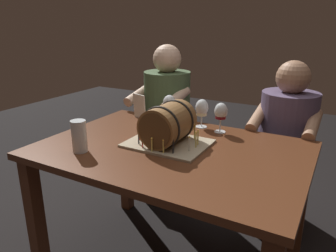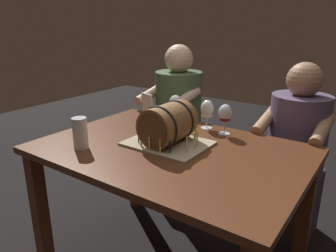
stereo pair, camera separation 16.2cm
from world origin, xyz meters
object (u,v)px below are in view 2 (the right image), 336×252
Objects in this scene: menu_card at (147,106)px; wine_glass_amber at (176,104)px; wine_glass_white at (207,110)px; wine_glass_red at (225,114)px; person_seated_right at (294,160)px; beer_pint at (80,135)px; dining_table at (171,167)px; person_seated_left at (178,129)px; barrel_cake at (168,126)px.

wine_glass_amber is at bearing 16.62° from menu_card.
wine_glass_white is at bearing 19.98° from menu_card.
wine_glass_red is 0.56m from menu_card.
wine_glass_white is at bearing -141.29° from person_seated_right.
menu_card reaches higher than beer_pint.
dining_table is at bearing -121.08° from person_seated_right.
person_seated_left reaches higher than person_seated_right.
person_seated_left is at bearing 119.89° from barrel_cake.
barrel_cake is 2.55× the size of menu_card.
beer_pint is at bearing -67.68° from menu_card.
wine_glass_red is at bearing -1.10° from wine_glass_amber.
wine_glass_red is 0.34m from wine_glass_amber.
wine_glass_red reaches higher than menu_card.
wine_glass_amber reaches higher than wine_glass_white.
beer_pint is (-0.16, -0.61, -0.05)m from wine_glass_amber.
wine_glass_amber reaches higher than dining_table.
wine_glass_red is at bearing 50.88° from beer_pint.
barrel_cake is 0.35m from wine_glass_white.
barrel_cake reaches higher than dining_table.
dining_table is at bearing -22.65° from menu_card.
wine_glass_amber reaches higher than beer_pint.
menu_card is (-0.39, 0.32, -0.02)m from barrel_cake.
barrel_cake is at bearing -22.92° from menu_card.
wine_glass_white is 1.09× the size of beer_pint.
wine_glass_amber is 0.23m from menu_card.
barrel_cake reaches higher than wine_glass_red.
menu_card is at bearing 140.85° from barrel_cake.
wine_glass_red is 0.14m from wine_glass_white.
dining_table is 7.68× the size of wine_glass_white.
wine_glass_amber is 0.16× the size of person_seated_right.
barrel_cake is 0.51m from menu_card.
person_seated_right reaches higher than barrel_cake.
wine_glass_red is 0.14× the size of person_seated_left.
wine_glass_amber is (-0.17, 0.32, 0.02)m from barrel_cake.
wine_glass_red is 0.15× the size of person_seated_right.
wine_glass_white is at bearing 166.24° from wine_glass_red.
person_seated_right reaches higher than wine_glass_red.
menu_card is at bearing -88.49° from person_seated_left.
beer_pint is at bearing -128.89° from person_seated_right.
dining_table is 7.35× the size of wine_glass_amber.
person_seated_right is at bearing 30.54° from wine_glass_amber.
wine_glass_red is (0.17, 0.32, 0.02)m from barrel_cake.
person_seated_left is (-0.01, 0.38, -0.27)m from menu_card.
dining_table is 8.23× the size of menu_card.
person_seated_right is (0.44, 0.35, -0.33)m from wine_glass_white.
wine_glass_red is 0.96× the size of wine_glass_amber.
wine_glass_amber is at bearing 118.03° from barrel_cake.
wine_glass_white is 0.14× the size of person_seated_left.
wine_glass_amber reaches higher than menu_card.
person_seated_left is at bearing 145.79° from wine_glass_red.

